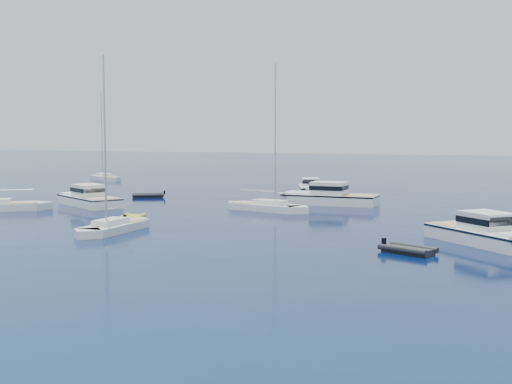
# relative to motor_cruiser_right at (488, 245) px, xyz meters

# --- Properties ---
(ground) EXTENTS (400.00, 400.00, 0.00)m
(ground) POSITION_rel_motor_cruiser_right_xyz_m (-19.70, -14.65, 0.00)
(ground) COLOR #082B4E
(ground) RESTS_ON ground
(motor_cruiser_right) EXTENTS (9.59, 9.54, 2.72)m
(motor_cruiser_right) POSITION_rel_motor_cruiser_right_xyz_m (0.00, 0.00, 0.00)
(motor_cruiser_right) COLOR white
(motor_cruiser_right) RESTS_ON ground
(motor_cruiser_centre) EXTENTS (11.30, 3.55, 2.96)m
(motor_cruiser_centre) POSITION_rel_motor_cruiser_right_xyz_m (-16.69, 20.12, 0.00)
(motor_cruiser_centre) COLOR silver
(motor_cruiser_centre) RESTS_ON ground
(motor_cruiser_far_l) EXTENTS (10.67, 8.09, 2.75)m
(motor_cruiser_far_l) POSITION_rel_motor_cruiser_right_xyz_m (-38.44, 10.06, 0.00)
(motor_cruiser_far_l) COLOR white
(motor_cruiser_far_l) RESTS_ON ground
(motor_cruiser_horizon) EXTENTS (5.67, 9.16, 2.30)m
(motor_cruiser_horizon) POSITION_rel_motor_cruiser_right_xyz_m (-22.29, 32.38, 0.00)
(motor_cruiser_horizon) COLOR silver
(motor_cruiser_horizon) RESTS_ON ground
(sailboat_fore) EXTENTS (2.47, 9.01, 13.20)m
(sailboat_fore) POSITION_rel_motor_cruiser_right_xyz_m (-25.77, -4.17, 0.00)
(sailboat_fore) COLOR silver
(sailboat_fore) RESTS_ON ground
(sailboat_centre) EXTENTS (9.91, 4.67, 14.10)m
(sailboat_centre) POSITION_rel_motor_cruiser_right_xyz_m (-20.34, 12.73, 0.00)
(sailboat_centre) COLOR silver
(sailboat_centre) RESTS_ON ground
(sailboat_far_l) EXTENTS (9.12, 7.20, 13.73)m
(sailboat_far_l) POSITION_rel_motor_cruiser_right_xyz_m (-58.76, 42.28, 0.00)
(sailboat_far_l) COLOR silver
(sailboat_far_l) RESTS_ON ground
(tender_yellow) EXTENTS (3.13, 4.22, 0.95)m
(tender_yellow) POSITION_rel_motor_cruiser_right_xyz_m (-28.02, 1.67, 0.00)
(tender_yellow) COLOR #BFB00B
(tender_yellow) RESTS_ON ground
(tender_grey_near) EXTENTS (3.93, 3.13, 0.95)m
(tender_grey_near) POSITION_rel_motor_cruiser_right_xyz_m (-4.31, -5.01, 0.00)
(tender_grey_near) COLOR black
(tender_grey_near) RESTS_ON ground
(tender_grey_far) EXTENTS (4.19, 3.69, 0.95)m
(tender_grey_far) POSITION_rel_motor_cruiser_right_xyz_m (-37.52, 19.96, 0.00)
(tender_grey_far) COLOR black
(tender_grey_far) RESTS_ON ground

